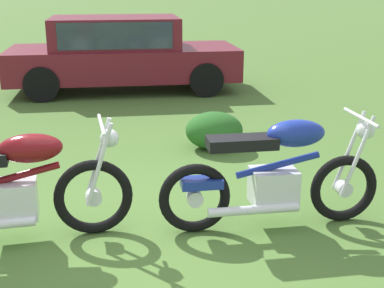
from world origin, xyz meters
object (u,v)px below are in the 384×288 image
at_px(motorcycle_maroon, 12,189).
at_px(shrub_low, 214,130).
at_px(motorcycle_blue, 275,175).
at_px(car_burgundy, 120,50).

relative_size(motorcycle_maroon, shrub_low, 2.72).
relative_size(motorcycle_maroon, motorcycle_blue, 1.01).
relative_size(motorcycle_blue, car_burgundy, 0.45).
relative_size(motorcycle_blue, shrub_low, 2.68).
distance_m(motorcycle_maroon, shrub_low, 3.15).
distance_m(motorcycle_maroon, car_burgundy, 6.37).
relative_size(motorcycle_maroon, car_burgundy, 0.46).
bearing_deg(motorcycle_maroon, motorcycle_blue, -5.63).
height_order(motorcycle_maroon, car_burgundy, car_burgundy).
xyz_separation_m(motorcycle_maroon, shrub_low, (2.04, 2.39, -0.24)).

